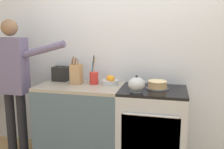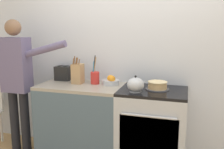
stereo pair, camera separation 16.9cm
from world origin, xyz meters
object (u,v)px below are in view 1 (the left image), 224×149
at_px(tea_kettle, 137,84).
at_px(utensil_crock, 94,77).
at_px(knife_block, 76,74).
at_px(fruit_bowl, 110,81).
at_px(toaster, 61,74).
at_px(stove_range, 152,129).
at_px(person_baker, 14,76).
at_px(layer_cake, 157,85).

bearing_deg(tea_kettle, utensil_crock, 156.81).
bearing_deg(tea_kettle, knife_block, 165.47).
relative_size(utensil_crock, fruit_bowl, 1.73).
xyz_separation_m(fruit_bowl, toaster, (-0.66, 0.08, 0.05)).
height_order(stove_range, toaster, toaster).
relative_size(toaster, person_baker, 0.12).
relative_size(layer_cake, tea_kettle, 1.17).
bearing_deg(stove_range, utensil_crock, 171.97).
bearing_deg(utensil_crock, layer_cake, -4.81).
relative_size(stove_range, layer_cake, 3.56).
height_order(stove_range, layer_cake, layer_cake).
relative_size(knife_block, fruit_bowl, 1.68).
bearing_deg(knife_block, stove_range, -3.85).
distance_m(tea_kettle, knife_block, 0.78).
xyz_separation_m(knife_block, utensil_crock, (0.21, 0.04, -0.04)).
relative_size(stove_range, fruit_bowl, 4.66).
height_order(utensil_crock, fruit_bowl, utensil_crock).
bearing_deg(person_baker, tea_kettle, 8.43).
bearing_deg(utensil_crock, person_baker, -167.44).
bearing_deg(knife_block, person_baker, -166.89).
bearing_deg(fruit_bowl, layer_cake, -7.36).
relative_size(utensil_crock, toaster, 1.65).
distance_m(layer_cake, knife_block, 0.96).
distance_m(knife_block, fruit_bowl, 0.41).
bearing_deg(stove_range, person_baker, -176.22).
xyz_separation_m(knife_block, person_baker, (-0.73, -0.17, -0.03)).
xyz_separation_m(knife_block, fruit_bowl, (0.40, 0.05, -0.08)).
relative_size(tea_kettle, person_baker, 0.13).
xyz_separation_m(layer_cake, fruit_bowl, (-0.55, 0.07, 0.00)).
height_order(tea_kettle, fruit_bowl, tea_kettle).
bearing_deg(toaster, person_baker, -148.24).
bearing_deg(knife_block, tea_kettle, -14.53).
xyz_separation_m(fruit_bowl, person_baker, (-1.14, -0.22, 0.05)).
bearing_deg(fruit_bowl, person_baker, -169.16).
distance_m(stove_range, layer_cake, 0.50).
xyz_separation_m(stove_range, knife_block, (-0.92, 0.06, 0.58)).
bearing_deg(person_baker, utensil_crock, 21.92).
height_order(knife_block, toaster, knife_block).
distance_m(stove_range, fruit_bowl, 0.73).
xyz_separation_m(stove_range, layer_cake, (0.04, 0.04, 0.50)).
height_order(utensil_crock, toaster, utensil_crock).
distance_m(utensil_crock, fruit_bowl, 0.20).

